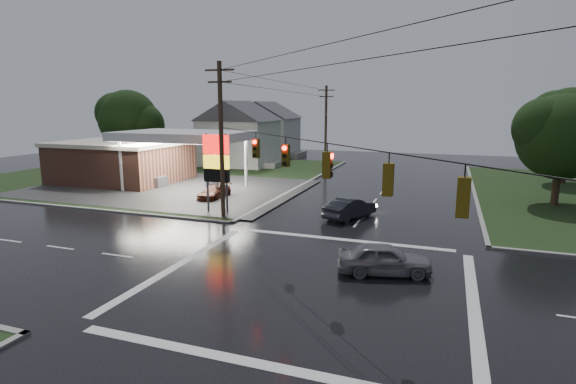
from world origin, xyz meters
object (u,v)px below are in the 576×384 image
(tree_nw_behind, at_px, (129,120))
(car_north, at_px, (350,208))
(utility_pole_n, at_px, (326,125))
(pylon_sign, at_px, (216,160))
(gas_station, at_px, (131,158))
(tree_ne_near, at_px, (564,137))
(house_near, at_px, (239,133))
(house_far, at_px, (266,128))
(car_pump, at_px, (214,192))
(tree_ne_far, at_px, (571,124))
(car_crossing, at_px, (384,259))
(utility_pole_nw, at_px, (221,138))

(tree_nw_behind, bearing_deg, car_north, -28.05)
(utility_pole_n, distance_m, tree_nw_behind, 25.63)
(pylon_sign, bearing_deg, gas_station, 148.78)
(tree_nw_behind, bearing_deg, tree_ne_near, -9.47)
(house_near, xyz_separation_m, tree_nw_behind, (-12.89, -6.01, 1.77))
(tree_nw_behind, bearing_deg, house_far, 56.56)
(pylon_sign, xyz_separation_m, car_pump, (-2.87, 4.67, -3.43))
(tree_ne_far, bearing_deg, car_pump, -148.34)
(tree_ne_far, relative_size, car_north, 2.14)
(pylon_sign, distance_m, car_crossing, 16.26)
(car_north, bearing_deg, utility_pole_n, -46.93)
(utility_pole_n, xyz_separation_m, car_pump, (-3.87, -22.83, -4.89))
(utility_pole_nw, distance_m, tree_ne_far, 36.20)
(tree_ne_far, xyz_separation_m, car_north, (-17.95, -21.60, -5.42))
(pylon_sign, height_order, tree_ne_near, tree_ne_near)
(house_near, bearing_deg, tree_ne_near, -21.76)
(utility_pole_nw, relative_size, car_north, 2.40)
(house_near, distance_m, tree_ne_far, 38.19)
(utility_pole_nw, relative_size, utility_pole_n, 1.05)
(house_near, relative_size, tree_ne_far, 1.13)
(tree_nw_behind, relative_size, tree_ne_near, 1.11)
(pylon_sign, relative_size, utility_pole_nw, 0.55)
(pylon_sign, height_order, car_north, pylon_sign)
(pylon_sign, distance_m, tree_ne_far, 36.35)
(utility_pole_nw, distance_m, car_crossing, 15.38)
(utility_pole_nw, relative_size, car_pump, 2.74)
(house_near, relative_size, car_crossing, 2.46)
(car_north, bearing_deg, tree_nw_behind, -3.74)
(house_far, height_order, car_north, house_far)
(gas_station, height_order, car_crossing, gas_station)
(tree_nw_behind, height_order, car_crossing, tree_nw_behind)
(utility_pole_nw, distance_m, utility_pole_n, 28.50)
(gas_station, bearing_deg, pylon_sign, -31.22)
(gas_station, xyz_separation_m, utility_pole_n, (16.18, 18.30, 2.92))
(utility_pole_n, relative_size, car_pump, 2.62)
(car_north, bearing_deg, gas_station, 7.93)
(car_north, height_order, car_crossing, car_crossing)
(tree_ne_near, relative_size, car_pump, 2.24)
(car_north, bearing_deg, tree_ne_near, -122.96)
(utility_pole_nw, relative_size, house_near, 1.00)
(pylon_sign, bearing_deg, utility_pole_n, 87.92)
(tree_ne_far, bearing_deg, tree_nw_behind, -175.51)
(utility_pole_n, relative_size, tree_ne_far, 1.07)
(pylon_sign, xyz_separation_m, utility_pole_nw, (1.00, -1.00, 1.71))
(house_far, relative_size, car_north, 2.41)
(house_near, bearing_deg, car_crossing, -54.66)
(tree_nw_behind, relative_size, tree_ne_far, 1.02)
(house_far, bearing_deg, car_crossing, -61.40)
(pylon_sign, bearing_deg, car_crossing, -31.67)
(pylon_sign, bearing_deg, car_pump, 121.50)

